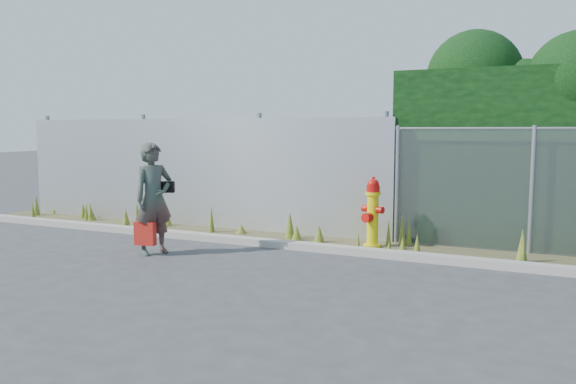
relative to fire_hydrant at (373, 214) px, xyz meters
The scene contains 8 objects.
ground 2.62m from the fire_hydrant, 107.99° to the right, with size 80.00×80.00×0.00m, color #3A3A3C.
curb 1.13m from the fire_hydrant, 141.58° to the right, with size 16.00×0.22×0.12m, color gray.
weed_strip 0.95m from the fire_hydrant, behind, with size 16.00×1.28×0.54m.
corrugated_fence 4.11m from the fire_hydrant, behind, with size 8.50×0.21×2.30m.
fire_hydrant is the anchor object (origin of this frame).
woman 3.59m from the fire_hydrant, 148.34° to the right, with size 0.65×0.43×1.78m, color #106A56.
red_tote_bag 3.72m from the fire_hydrant, 146.68° to the right, with size 0.33×0.12×0.44m.
black_shoulder_bag 3.41m from the fire_hydrant, 150.39° to the right, with size 0.24×0.10×0.18m.
Camera 1 is at (3.35, -6.60, 1.98)m, focal length 35.00 mm.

